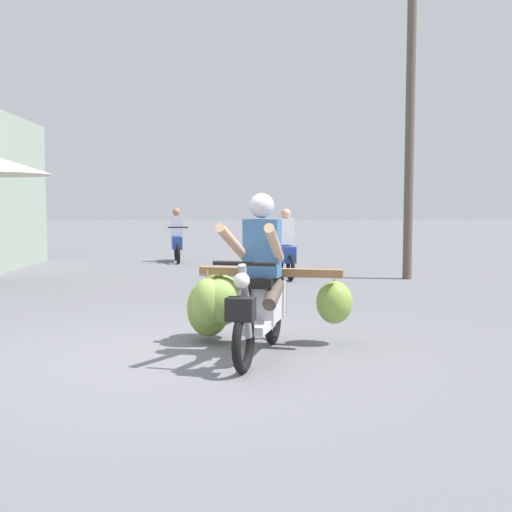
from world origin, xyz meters
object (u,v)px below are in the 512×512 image
motorbike_distant_ahead_left (177,240)px  utility_pole (410,113)px  motorbike_main_loaded (241,298)px  motorbike_distant_ahead_right (286,250)px

motorbike_distant_ahead_left → utility_pole: size_ratio=0.25×
motorbike_main_loaded → utility_pole: 7.36m
motorbike_main_loaded → motorbike_distant_ahead_right: size_ratio=1.25×
motorbike_distant_ahead_right → utility_pole: (2.42, -0.19, 2.71)m
motorbike_main_loaded → utility_pole: utility_pole is taller
motorbike_main_loaded → motorbike_distant_ahead_left: motorbike_main_loaded is taller
motorbike_distant_ahead_left → motorbike_distant_ahead_right: bearing=-56.6°
motorbike_distant_ahead_left → utility_pole: utility_pole is taller
motorbike_main_loaded → motorbike_distant_ahead_left: bearing=98.9°
motorbike_distant_ahead_right → motorbike_main_loaded: bearing=-99.0°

